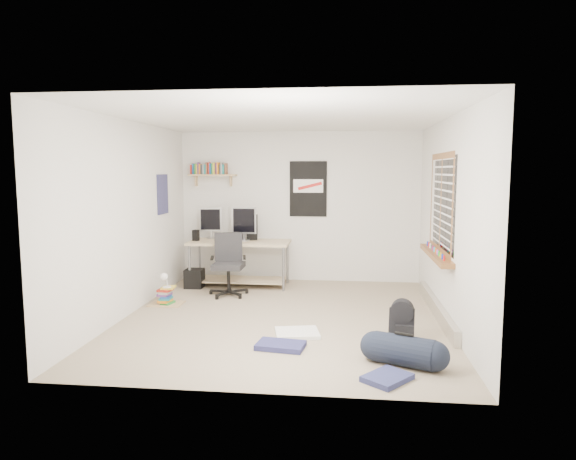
# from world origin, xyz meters

# --- Properties ---
(floor) EXTENTS (4.00, 4.50, 0.01)m
(floor) POSITION_xyz_m (0.00, 0.00, -0.01)
(floor) COLOR gray
(floor) RESTS_ON ground
(ceiling) EXTENTS (4.00, 4.50, 0.01)m
(ceiling) POSITION_xyz_m (0.00, 0.00, 2.50)
(ceiling) COLOR white
(ceiling) RESTS_ON ground
(back_wall) EXTENTS (4.00, 0.01, 2.50)m
(back_wall) POSITION_xyz_m (0.00, 2.25, 1.25)
(back_wall) COLOR silver
(back_wall) RESTS_ON ground
(left_wall) EXTENTS (0.01, 4.50, 2.50)m
(left_wall) POSITION_xyz_m (-2.00, 0.00, 1.25)
(left_wall) COLOR silver
(left_wall) RESTS_ON ground
(right_wall) EXTENTS (0.01, 4.50, 2.50)m
(right_wall) POSITION_xyz_m (2.00, 0.00, 1.25)
(right_wall) COLOR silver
(right_wall) RESTS_ON ground
(desk) EXTENTS (1.75, 1.29, 0.73)m
(desk) POSITION_xyz_m (-0.91, 1.70, 0.36)
(desk) COLOR tan
(desk) RESTS_ON floor
(monitor_left) EXTENTS (0.36, 0.14, 0.39)m
(monitor_left) POSITION_xyz_m (-1.45, 1.99, 0.93)
(monitor_left) COLOR #B2B2B7
(monitor_left) RESTS_ON desk
(monitor_right) EXTENTS (0.40, 0.12, 0.43)m
(monitor_right) POSITION_xyz_m (-0.84, 1.72, 0.95)
(monitor_right) COLOR #B4B3B9
(monitor_right) RESTS_ON desk
(pc_tower) EXTENTS (0.23, 0.39, 0.39)m
(pc_tower) POSITION_xyz_m (-0.76, 1.99, 0.93)
(pc_tower) COLOR black
(pc_tower) RESTS_ON desk
(keyboard) EXTENTS (0.40, 0.26, 0.02)m
(keyboard) POSITION_xyz_m (-1.04, 1.50, 0.74)
(keyboard) COLOR black
(keyboard) RESTS_ON desk
(speaker_left) EXTENTS (0.11, 0.11, 0.18)m
(speaker_left) POSITION_xyz_m (-1.61, 1.64, 0.82)
(speaker_left) COLOR black
(speaker_left) RESTS_ON desk
(speaker_right) EXTENTS (0.08, 0.08, 0.16)m
(speaker_right) POSITION_xyz_m (-0.92, 1.75, 0.81)
(speaker_right) COLOR black
(speaker_right) RESTS_ON desk
(office_chair) EXTENTS (0.72, 0.72, 0.93)m
(office_chair) POSITION_xyz_m (-0.95, 1.06, 0.49)
(office_chair) COLOR #242427
(office_chair) RESTS_ON floor
(wall_shelf) EXTENTS (0.80, 0.22, 0.24)m
(wall_shelf) POSITION_xyz_m (-1.45, 2.14, 1.78)
(wall_shelf) COLOR tan
(wall_shelf) RESTS_ON back_wall
(poster_back_wall) EXTENTS (0.62, 0.03, 0.92)m
(poster_back_wall) POSITION_xyz_m (0.15, 2.23, 1.55)
(poster_back_wall) COLOR black
(poster_back_wall) RESTS_ON back_wall
(poster_left_wall) EXTENTS (0.02, 0.42, 0.60)m
(poster_left_wall) POSITION_xyz_m (-1.99, 1.20, 1.50)
(poster_left_wall) COLOR navy
(poster_left_wall) RESTS_ON left_wall
(window) EXTENTS (0.10, 1.50, 1.26)m
(window) POSITION_xyz_m (1.95, 0.30, 1.45)
(window) COLOR brown
(window) RESTS_ON right_wall
(baseboard_heater) EXTENTS (0.08, 2.50, 0.18)m
(baseboard_heater) POSITION_xyz_m (1.96, 0.30, 0.09)
(baseboard_heater) COLOR #B7B2A8
(baseboard_heater) RESTS_ON floor
(backpack) EXTENTS (0.30, 0.26, 0.35)m
(backpack) POSITION_xyz_m (1.39, -0.80, 0.20)
(backpack) COLOR black
(backpack) RESTS_ON floor
(duffel_bag) EXTENTS (0.39, 0.39, 0.58)m
(duffel_bag) POSITION_xyz_m (1.34, -1.49, 0.14)
(duffel_bag) COLOR black
(duffel_bag) RESTS_ON floor
(tshirt) EXTENTS (0.56, 0.50, 0.04)m
(tshirt) POSITION_xyz_m (0.24, -0.67, 0.02)
(tshirt) COLOR silver
(tshirt) RESTS_ON floor
(jeans_a) EXTENTS (0.54, 0.38, 0.05)m
(jeans_a) POSITION_xyz_m (0.11, -1.13, 0.03)
(jeans_a) COLOR navy
(jeans_a) RESTS_ON floor
(jeans_b) EXTENTS (0.50, 0.51, 0.05)m
(jeans_b) POSITION_xyz_m (1.15, -1.86, 0.03)
(jeans_b) COLOR navy
(jeans_b) RESTS_ON floor
(book_stack) EXTENTS (0.46, 0.41, 0.27)m
(book_stack) POSITION_xyz_m (-1.70, 0.45, 0.15)
(book_stack) COLOR brown
(book_stack) RESTS_ON floor
(desk_lamp) EXTENTS (0.16, 0.22, 0.19)m
(desk_lamp) POSITION_xyz_m (-1.68, 0.43, 0.38)
(desk_lamp) COLOR white
(desk_lamp) RESTS_ON book_stack
(subwoofer) EXTENTS (0.29, 0.29, 0.31)m
(subwoofer) POSITION_xyz_m (-1.61, 1.50, 0.14)
(subwoofer) COLOR black
(subwoofer) RESTS_ON floor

